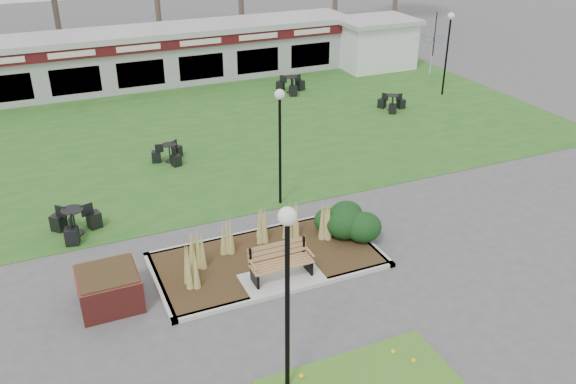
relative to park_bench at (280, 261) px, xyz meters
name	(u,v)px	position (x,y,z in m)	size (l,w,h in m)	color
ground	(284,284)	(0.00, -0.25, -0.59)	(100.00, 100.00, 0.00)	#515154
lawn	(174,135)	(0.00, 11.75, -0.58)	(34.00, 16.00, 0.02)	#22611E
planting_bed	(306,239)	(1.27, 1.10, -0.22)	(6.75, 3.40, 1.27)	#301E13
park_bench	(280,261)	(0.00, 0.00, 0.00)	(1.70, 0.66, 0.93)	#AA824D
brick_planter	(109,288)	(-4.40, 0.75, -0.11)	(1.50, 1.50, 0.95)	maroon
food_pavilion	(134,58)	(0.00, 19.71, 0.89)	(24.60, 3.40, 2.90)	#9D9D9F
service_hut	(375,43)	(13.50, 17.75, 0.86)	(4.40, 3.40, 2.83)	white
lamp_post_near_right	(287,262)	(-1.43, -3.75, 2.60)	(0.36, 0.36, 4.37)	black
lamp_post_mid_right	(280,122)	(1.73, 4.10, 2.31)	(0.33, 0.33, 3.98)	black
lamp_post_far_right	(449,36)	(14.00, 11.78, 2.41)	(0.34, 0.34, 4.12)	black
bistro_set_a	(75,225)	(-4.82, 4.75, -0.29)	(1.54, 1.52, 0.84)	black
bistro_set_b	(170,156)	(-0.84, 8.99, -0.33)	(1.30, 1.28, 0.71)	black
bistro_set_c	(291,87)	(7.04, 15.18, -0.29)	(1.51, 1.50, 0.83)	black
bistro_set_d	(392,105)	(10.32, 10.75, -0.33)	(1.19, 1.36, 0.72)	black
patio_umbrella	(433,55)	(13.89, 12.75, 1.24)	(2.89, 2.92, 2.88)	black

